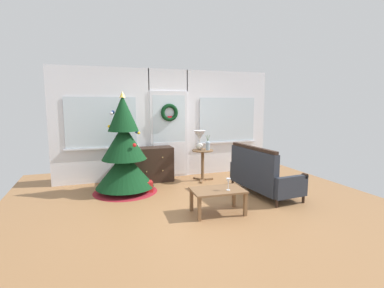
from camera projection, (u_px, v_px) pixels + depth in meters
ground_plane at (200, 204)px, 5.15m from camera, size 6.76×6.76×0.00m
back_wall_with_door at (169, 124)px, 6.91m from camera, size 5.20×0.19×2.55m
christmas_tree at (124, 156)px, 5.77m from camera, size 1.28×1.28×2.00m
dresser_cabinet at (153, 164)px, 6.61m from camera, size 0.90×0.45×0.78m
settee_sofa at (261, 176)px, 5.65m from camera, size 0.82×1.59×0.96m
side_table at (203, 159)px, 6.64m from camera, size 0.50×0.48×0.71m
table_lamp at (200, 137)px, 6.59m from camera, size 0.28×0.28×0.44m
flower_vase at (208, 145)px, 6.57m from camera, size 0.11×0.10×0.35m
coffee_table at (218, 193)px, 4.68m from camera, size 0.87×0.57×0.40m
wine_glass at (228, 181)px, 4.62m from camera, size 0.08×0.08×0.20m
gift_box at (147, 187)px, 5.83m from camera, size 0.22×0.20×0.22m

